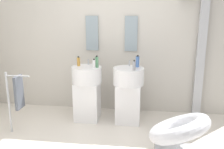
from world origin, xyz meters
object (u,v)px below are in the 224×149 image
Objects in this scene: pedestal_sink_left at (87,91)px; shower_column at (200,56)px; soap_bottle_amber at (79,62)px; soap_bottle_green at (97,62)px; soap_bottle_grey at (134,66)px; soap_bottle_blue at (137,62)px; soap_bottle_white at (94,64)px; pedestal_sink_right at (128,92)px; lounge_chair at (179,132)px; towel_rack at (17,94)px.

shower_column reaches higher than pedestal_sink_left.
pedestal_sink_left is 6.32× the size of soap_bottle_amber.
soap_bottle_green is 0.62m from soap_bottle_grey.
soap_bottle_white is (-0.69, -0.17, -0.02)m from soap_bottle_blue.
soap_bottle_grey is (-1.08, -0.57, -0.08)m from shower_column.
soap_bottle_green reaches higher than soap_bottle_grey.
soap_bottle_blue reaches higher than pedestal_sink_left.
soap_bottle_amber is at bearing 177.19° from pedestal_sink_right.
shower_column is 1.66m from lounge_chair.
soap_bottle_amber reaches higher than lounge_chair.
pedestal_sink_left is 0.54m from soap_bottle_green.
pedestal_sink_right is 1.73m from towel_rack.
soap_bottle_grey is at bearing -100.54° from soap_bottle_blue.
soap_bottle_white reaches higher than towel_rack.
soap_bottle_grey is (0.79, -0.15, 0.49)m from pedestal_sink_left.
pedestal_sink_left reaches higher than towel_rack.
towel_rack is 1.80m from soap_bottle_grey.
soap_bottle_green is 1.20× the size of soap_bottle_grey.
soap_bottle_green is at bearing 141.82° from lounge_chair.
towel_rack reaches higher than lounge_chair.
pedestal_sink_left is 0.94m from soap_bottle_grey.
pedestal_sink_left is 6.73× the size of soap_bottle_white.
towel_rack is (-0.91, -0.63, 0.12)m from pedestal_sink_left.
pedestal_sink_left is at bearing -174.12° from soap_bottle_blue.
lounge_chair is (0.70, -0.99, -0.16)m from pedestal_sink_right.
shower_column is 1.75m from soap_bottle_green.
soap_bottle_green is at bearing -176.97° from pedestal_sink_right.
soap_bottle_white is at bearing -163.53° from shower_column.
soap_bottle_white is (-1.73, -0.51, -0.08)m from shower_column.
soap_bottle_amber is (-0.84, 0.04, 0.49)m from pedestal_sink_right.
soap_bottle_grey and soap_bottle_amber have the same top height.
pedestal_sink_left is at bearing 169.42° from soap_bottle_grey.
soap_bottle_blue is 0.71m from soap_bottle_white.
soap_bottle_blue is (1.74, 0.71, 0.39)m from towel_rack.
shower_column is at bearing 18.15° from soap_bottle_blue.
pedestal_sink_left is 0.98m from soap_bottle_blue.
pedestal_sink_left is 0.51m from soap_bottle_amber.
pedestal_sink_left is 0.70m from pedestal_sink_right.
pedestal_sink_right is 5.29× the size of soap_bottle_green.
lounge_chair is 1.68m from soap_bottle_white.
towel_rack is at bearing -164.19° from soap_bottle_grey.
soap_bottle_grey reaches higher than soap_bottle_white.
lounge_chair is 6.64× the size of soap_bottle_amber.
soap_bottle_grey is (0.61, -0.12, -0.02)m from soap_bottle_green.
pedestal_sink_left is 5.23× the size of soap_bottle_blue.
pedestal_sink_right is at bearing 125.53° from lounge_chair.
soap_bottle_blue is (-1.04, -0.34, -0.06)m from shower_column.
shower_column is 2.16× the size of towel_rack.
soap_bottle_blue reaches higher than lounge_chair.
soap_bottle_white is (-1.26, 0.90, 0.65)m from lounge_chair.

